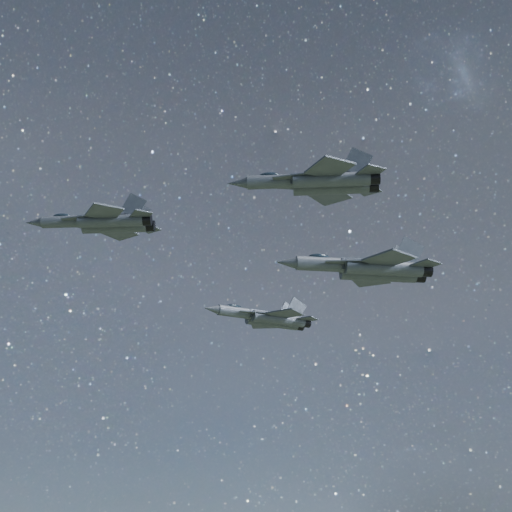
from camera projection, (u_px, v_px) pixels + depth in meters
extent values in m
cylinder|color=#383E46|center=(70.00, 222.00, 78.82)|extent=(6.46, 2.94, 1.34)
cone|color=#383E46|center=(34.00, 223.00, 79.08)|extent=(2.30, 1.69, 1.20)
ellipsoid|color=#18232C|center=(62.00, 217.00, 79.10)|extent=(2.20, 1.40, 0.66)
cube|color=#383E46|center=(110.00, 221.00, 78.52)|extent=(7.11, 3.07, 1.11)
cylinder|color=#383E46|center=(111.00, 221.00, 77.56)|extent=(7.29, 3.16, 1.34)
cylinder|color=#383E46|center=(115.00, 227.00, 79.16)|extent=(7.29, 3.16, 1.34)
cylinder|color=black|center=(146.00, 220.00, 77.31)|extent=(1.40, 1.48, 1.23)
cylinder|color=black|center=(150.00, 226.00, 78.91)|extent=(1.40, 1.48, 1.23)
cube|color=#383E46|center=(81.00, 218.00, 77.60)|extent=(4.41, 2.80, 0.10)
cube|color=#383E46|center=(87.00, 226.00, 79.76)|extent=(4.51, 1.26, 0.10)
cube|color=#383E46|center=(104.00, 212.00, 75.71)|extent=(4.18, 4.47, 0.17)
cube|color=#383E46|center=(118.00, 233.00, 81.16)|extent=(4.91, 4.89, 0.17)
cube|color=#383E46|center=(141.00, 215.00, 76.35)|extent=(2.45, 2.57, 0.13)
cube|color=#383E46|center=(149.00, 229.00, 80.04)|extent=(2.90, 2.90, 0.13)
cube|color=#383E46|center=(134.00, 206.00, 77.76)|extent=(2.84, 1.14, 3.05)
cube|color=#383E46|center=(138.00, 214.00, 79.77)|extent=(2.96, 0.67, 3.05)
cylinder|color=#383E46|center=(242.00, 313.00, 95.26)|extent=(6.92, 3.18, 1.43)
cone|color=#383E46|center=(211.00, 309.00, 93.41)|extent=(2.46, 1.82, 1.28)
ellipsoid|color=#18232C|center=(234.00, 307.00, 95.04)|extent=(2.36, 1.51, 0.71)
cube|color=#383E46|center=(273.00, 317.00, 97.26)|extent=(7.61, 3.33, 1.19)
cylinder|color=#383E46|center=(279.00, 319.00, 96.50)|extent=(7.80, 3.43, 1.43)
cylinder|color=#383E46|center=(272.00, 322.00, 98.04)|extent=(7.80, 3.43, 1.43)
cylinder|color=black|center=(305.00, 323.00, 98.27)|extent=(1.50, 1.59, 1.32)
cylinder|color=black|center=(299.00, 326.00, 99.81)|extent=(1.50, 1.59, 1.32)
cube|color=#383E46|center=(257.00, 313.00, 94.88)|extent=(4.83, 1.37, 0.11)
cube|color=#383E46|center=(249.00, 317.00, 96.96)|extent=(4.72, 3.03, 0.11)
cube|color=#383E46|center=(285.00, 314.00, 94.64)|extent=(5.26, 5.23, 0.18)
cube|color=#383E46|center=(264.00, 324.00, 99.87)|extent=(4.46, 4.77, 0.18)
cube|color=#383E46|center=(307.00, 319.00, 97.18)|extent=(3.11, 3.11, 0.14)
cube|color=#383E46|center=(292.00, 326.00, 100.72)|extent=(2.62, 2.75, 0.14)
cube|color=#383E46|center=(296.00, 309.00, 98.03)|extent=(3.16, 0.74, 3.26)
cube|color=#383E46|center=(288.00, 313.00, 99.95)|extent=(3.04, 1.23, 3.26)
cylinder|color=#383E46|center=(280.00, 182.00, 70.93)|extent=(6.76, 3.17, 1.40)
cone|color=#383E46|center=(238.00, 183.00, 71.26)|extent=(2.41, 1.80, 1.25)
ellipsoid|color=#18232C|center=(270.00, 176.00, 71.24)|extent=(2.31, 1.49, 0.69)
cube|color=#383E46|center=(327.00, 180.00, 70.55)|extent=(7.43, 3.32, 1.16)
cylinder|color=#383E46|center=(331.00, 180.00, 69.54)|extent=(7.62, 3.42, 1.40)
cylinder|color=#383E46|center=(331.00, 188.00, 71.22)|extent=(7.62, 3.42, 1.40)
cylinder|color=black|center=(374.00, 178.00, 69.22)|extent=(1.48, 1.56, 1.29)
cylinder|color=black|center=(373.00, 186.00, 70.90)|extent=(1.48, 1.56, 1.29)
cube|color=#383E46|center=(296.00, 176.00, 69.63)|extent=(4.60, 2.99, 0.11)
cube|color=#383E46|center=(297.00, 187.00, 71.89)|extent=(4.73, 1.39, 0.11)
cube|color=#383E46|center=(330.00, 168.00, 67.61)|extent=(4.34, 4.64, 0.18)
cube|color=#383E46|center=(329.00, 195.00, 73.30)|extent=(5.14, 5.11, 0.18)
cube|color=#383E46|center=(371.00, 171.00, 68.22)|extent=(2.54, 2.67, 0.13)
cube|color=#383E46|center=(368.00, 190.00, 72.07)|extent=(3.04, 3.04, 0.13)
cube|color=#383E46|center=(357.00, 162.00, 69.72)|extent=(2.96, 1.23, 3.19)
cube|color=#383E46|center=(356.00, 172.00, 71.81)|extent=(3.09, 0.75, 3.19)
cylinder|color=#383E46|center=(330.00, 264.00, 81.26)|extent=(7.96, 2.10, 1.66)
cone|color=#383E46|center=(286.00, 262.00, 80.59)|extent=(2.64, 1.63, 1.49)
ellipsoid|color=#18232C|center=(319.00, 257.00, 81.37)|extent=(2.59, 1.26, 0.82)
cube|color=#383E46|center=(377.00, 267.00, 81.97)|extent=(8.81, 2.09, 1.38)
cylinder|color=#383E46|center=(384.00, 268.00, 80.87)|extent=(9.02, 2.16, 1.66)
cylinder|color=#383E46|center=(378.00, 274.00, 82.85)|extent=(9.02, 2.16, 1.66)
cylinder|color=black|center=(425.00, 270.00, 81.50)|extent=(1.47, 1.61, 1.53)
cylinder|color=black|center=(419.00, 276.00, 83.48)|extent=(1.47, 1.61, 1.53)
cube|color=#383E46|center=(350.00, 262.00, 80.13)|extent=(5.66, 2.50, 0.13)
cube|color=#383E46|center=(343.00, 270.00, 82.80)|extent=(5.65, 1.91, 0.13)
cube|color=#383E46|center=(389.00, 259.00, 78.54)|extent=(5.75, 5.96, 0.21)
cube|color=#383E46|center=(370.00, 279.00, 85.27)|extent=(5.95, 6.07, 0.21)
cube|color=#383E46|center=(426.00, 264.00, 80.24)|extent=(3.39, 3.48, 0.16)
cube|color=#383E46|center=(411.00, 278.00, 84.79)|extent=(3.51, 3.57, 0.16)
cube|color=#383E46|center=(409.00, 252.00, 81.72)|extent=(3.69, 0.68, 3.79)
cube|color=#383E46|center=(402.00, 260.00, 84.19)|extent=(3.71, 0.53, 3.79)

